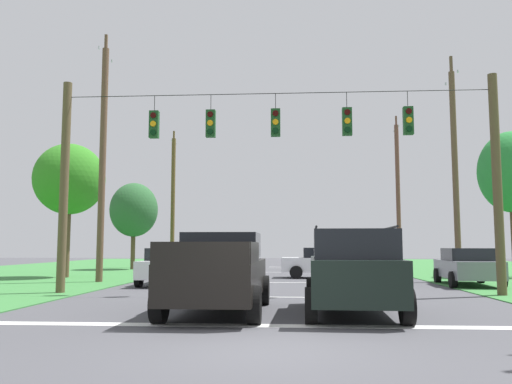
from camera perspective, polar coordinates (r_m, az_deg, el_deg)
ground_plane at (r=8.79m, az=1.11°, el=-16.46°), size 120.00×120.00×0.00m
stop_bar_stripe at (r=11.05m, az=1.66°, el=-14.24°), size 12.49×0.45×0.01m
lane_dash_0 at (r=17.00m, az=2.40°, el=-11.28°), size 2.50×0.15×0.01m
lane_dash_1 at (r=23.64m, az=2.77°, el=-9.74°), size 2.50×0.15×0.01m
lane_dash_2 at (r=32.65m, az=3.03°, el=-8.65°), size 2.50×0.15×0.01m
lane_dash_3 at (r=39.09m, az=3.14°, el=-8.18°), size 2.50×0.15×0.01m
lane_dash_4 at (r=41.38m, az=3.18°, el=-8.05°), size 2.50×0.15×0.01m
overhead_signal_span at (r=17.92m, az=2.14°, el=2.41°), size 14.97×0.31×7.38m
pickup_truck at (r=13.13m, az=-3.98°, el=-8.67°), size 2.31×5.41×1.95m
suv_black at (r=12.85m, az=10.37°, el=-8.23°), size 2.37×4.88×2.05m
distant_car_crossing_white at (r=27.13m, az=7.41°, el=-7.53°), size 4.35×2.12×1.52m
distant_car_oncoming at (r=23.35m, az=21.85°, el=-7.45°), size 2.25×4.41×1.52m
distant_car_far_parked at (r=22.51m, az=-9.25°, el=-7.87°), size 2.08×4.33×1.52m
utility_pole_mid_right at (r=26.12m, az=20.73°, el=2.21°), size 0.27×1.94×10.56m
utility_pole_far_right at (r=39.63m, az=15.11°, el=-0.16°), size 0.31×1.79×11.14m
utility_pole_mid_left at (r=24.93m, az=-16.25°, el=3.41°), size 0.30×1.79×11.38m
utility_pole_far_left at (r=40.09m, az=-8.97°, el=-0.91°), size 0.31×1.64×10.31m
tree_roadside_right at (r=37.03m, az=-13.07°, el=-1.91°), size 3.25×3.25×5.91m
tree_roadside_far_right at (r=30.62m, az=25.93°, el=1.90°), size 3.41×3.41×7.60m
tree_roadside_left at (r=28.72m, az=-19.52°, el=1.29°), size 3.60×3.60×6.85m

